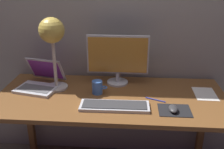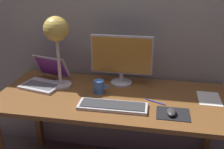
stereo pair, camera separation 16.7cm
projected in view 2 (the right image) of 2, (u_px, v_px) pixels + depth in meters
The scene contains 11 objects.
back_wall at pixel (122, 6), 1.94m from camera, with size 4.80×0.06×2.60m, color #9E998E.
desk at pixel (112, 106), 1.82m from camera, with size 1.60×0.70×0.74m.
monitor at pixel (122, 57), 1.90m from camera, with size 0.46×0.16×0.38m.
keyboard_main at pixel (113, 106), 1.63m from camera, with size 0.44×0.15×0.03m.
laptop at pixel (46, 76), 1.96m from camera, with size 0.34×0.35×0.20m.
desk_lamp at pixel (56, 34), 1.80m from camera, with size 0.18×0.18×0.52m.
mousepad at pixel (173, 114), 1.56m from camera, with size 0.20×0.16×0.00m, color black.
mouse at pixel (171, 112), 1.55m from camera, with size 0.06×0.10×0.03m, color #38383A.
coffee_mug at pixel (99, 87), 1.82m from camera, with size 0.11×0.07×0.09m.
paper_sheet_near_mouse at pixel (209, 98), 1.75m from camera, with size 0.15×0.21×0.00m, color white.
pen at pixel (156, 102), 1.70m from camera, with size 0.01×0.01×0.14m, color #2633A5.
Camera 2 is at (0.29, -1.58, 1.55)m, focal length 41.30 mm.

